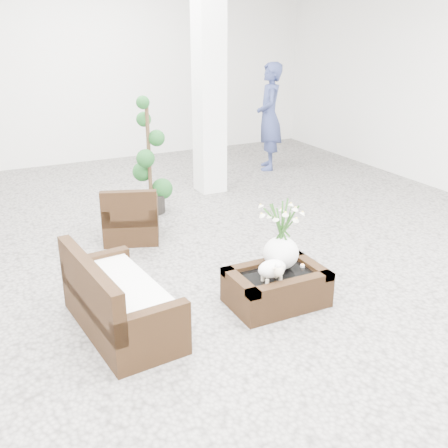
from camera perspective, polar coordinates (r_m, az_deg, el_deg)
name	(u,v)px	position (r m, az deg, el deg)	size (l,w,h in m)	color
ground	(220,275)	(5.77, -0.45, -5.44)	(11.00, 11.00, 0.00)	gray
column	(209,77)	(8.25, -1.59, 15.31)	(0.40, 0.40, 3.50)	white
coffee_table	(276,289)	(5.19, 5.55, -6.82)	(0.90, 0.60, 0.31)	#321E0E
sheep_figurine	(272,271)	(4.94, 5.08, -4.92)	(0.28, 0.23, 0.21)	white
planter_narcissus	(282,229)	(5.08, 6.14, -0.55)	(0.44, 0.44, 0.80)	white
tealight	(302,266)	(5.28, 8.28, -4.37)	(0.04, 0.04, 0.03)	white
armchair	(131,212)	(6.68, -9.81, 1.27)	(0.65, 0.63, 0.69)	#321E0E
loveseat	(121,292)	(4.76, -10.82, -7.11)	(1.34, 0.64, 0.71)	#321E0E
topiary	(149,157)	(7.45, -7.92, 7.03)	(0.42, 0.42, 1.59)	#154118
shopper	(269,117)	(9.69, 4.81, 11.21)	(0.68, 0.45, 1.86)	navy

